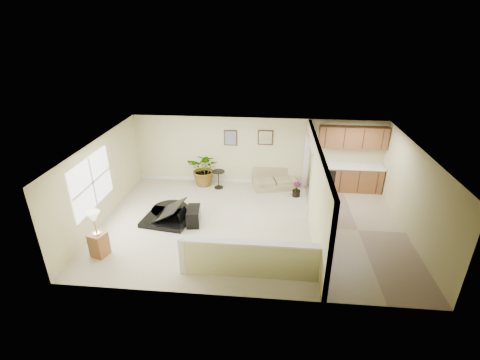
# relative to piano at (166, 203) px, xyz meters

# --- Properties ---
(floor) EXTENTS (9.00, 9.00, 0.00)m
(floor) POSITION_rel_piano_xyz_m (2.61, -0.12, -0.54)
(floor) COLOR #B0A789
(floor) RESTS_ON ground
(back_wall) EXTENTS (9.00, 0.04, 2.50)m
(back_wall) POSITION_rel_piano_xyz_m (2.61, 2.88, 0.71)
(back_wall) COLOR #C4BF86
(back_wall) RESTS_ON floor
(front_wall) EXTENTS (9.00, 0.04, 2.50)m
(front_wall) POSITION_rel_piano_xyz_m (2.61, -3.12, 0.71)
(front_wall) COLOR #C4BF86
(front_wall) RESTS_ON floor
(left_wall) EXTENTS (0.04, 6.00, 2.50)m
(left_wall) POSITION_rel_piano_xyz_m (-1.89, -0.12, 0.71)
(left_wall) COLOR #C4BF86
(left_wall) RESTS_ON floor
(right_wall) EXTENTS (0.04, 6.00, 2.50)m
(right_wall) POSITION_rel_piano_xyz_m (7.11, -0.12, 0.71)
(right_wall) COLOR #C4BF86
(right_wall) RESTS_ON floor
(ceiling) EXTENTS (9.00, 6.00, 0.04)m
(ceiling) POSITION_rel_piano_xyz_m (2.61, -0.12, 1.96)
(ceiling) COLOR white
(ceiling) RESTS_ON back_wall
(kitchen_vinyl) EXTENTS (2.70, 6.00, 0.01)m
(kitchen_vinyl) POSITION_rel_piano_xyz_m (5.76, -0.12, -0.54)
(kitchen_vinyl) COLOR tan
(kitchen_vinyl) RESTS_ON floor
(interior_partition) EXTENTS (0.18, 5.99, 2.50)m
(interior_partition) POSITION_rel_piano_xyz_m (4.41, 0.14, 0.68)
(interior_partition) COLOR #C4BF86
(interior_partition) RESTS_ON floor
(pony_half_wall) EXTENTS (3.42, 0.22, 1.00)m
(pony_half_wall) POSITION_rel_piano_xyz_m (2.68, -2.42, -0.02)
(pony_half_wall) COLOR #C4BF86
(pony_half_wall) RESTS_ON floor
(left_window) EXTENTS (0.05, 2.15, 1.45)m
(left_window) POSITION_rel_piano_xyz_m (-1.88, -0.62, 0.91)
(left_window) COLOR white
(left_window) RESTS_ON left_wall
(wall_art_left) EXTENTS (0.48, 0.04, 0.58)m
(wall_art_left) POSITION_rel_piano_xyz_m (1.66, 2.85, 1.21)
(wall_art_left) COLOR #3C2315
(wall_art_left) RESTS_ON back_wall
(wall_mirror) EXTENTS (0.55, 0.04, 0.55)m
(wall_mirror) POSITION_rel_piano_xyz_m (2.91, 2.85, 1.26)
(wall_mirror) COLOR #3C2315
(wall_mirror) RESTS_ON back_wall
(kitchen_cabinets) EXTENTS (2.36, 0.65, 2.33)m
(kitchen_cabinets) POSITION_rel_piano_xyz_m (5.80, 2.61, 0.33)
(kitchen_cabinets) COLOR brown
(kitchen_cabinets) RESTS_ON floor
(piano) EXTENTS (1.74, 1.78, 1.29)m
(piano) POSITION_rel_piano_xyz_m (0.00, 0.00, 0.00)
(piano) COLOR black
(piano) RESTS_ON floor
(piano_bench) EXTENTS (0.46, 0.78, 0.49)m
(piano_bench) POSITION_rel_piano_xyz_m (0.88, -0.18, -0.29)
(piano_bench) COLOR black
(piano_bench) RESTS_ON floor
(loveseat) EXTENTS (1.70, 1.19, 0.86)m
(loveseat) POSITION_rel_piano_xyz_m (3.29, 2.58, -0.21)
(loveseat) COLOR tan
(loveseat) RESTS_ON floor
(accent_table) EXTENTS (0.46, 0.46, 0.67)m
(accent_table) POSITION_rel_piano_xyz_m (1.27, 2.30, -0.11)
(accent_table) COLOR black
(accent_table) RESTS_ON floor
(palm_plant) EXTENTS (1.32, 1.20, 1.29)m
(palm_plant) POSITION_rel_piano_xyz_m (0.73, 2.52, 0.10)
(palm_plant) COLOR black
(palm_plant) RESTS_ON floor
(small_plant) EXTENTS (0.37, 0.37, 0.53)m
(small_plant) POSITION_rel_piano_xyz_m (4.06, 1.90, -0.31)
(small_plant) COLOR black
(small_plant) RESTS_ON floor
(lamp_stand) EXTENTS (0.48, 0.48, 1.29)m
(lamp_stand) POSITION_rel_piano_xyz_m (-1.22, -1.95, 0.01)
(lamp_stand) COLOR brown
(lamp_stand) RESTS_ON floor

